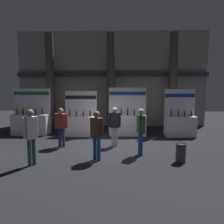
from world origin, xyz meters
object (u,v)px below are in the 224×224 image
exhibitor_booth_0 (31,123)px  visitor_0 (141,128)px  exhibitor_booth_3 (180,124)px  visitor_5 (115,124)px  visitor_1 (61,124)px  trash_bin (181,153)px  visitor_4 (97,131)px  visitor_2 (31,132)px  exhibitor_booth_1 (80,124)px  exhibitor_booth_2 (127,123)px

exhibitor_booth_0 → visitor_0: size_ratio=1.37×
exhibitor_booth_0 → exhibitor_booth_3: bearing=-0.7°
visitor_0 → visitor_5: (-0.96, 1.14, -0.05)m
visitor_1 → visitor_5: 2.18m
visitor_5 → trash_bin: bearing=128.9°
trash_bin → visitor_5: visitor_5 is taller
visitor_4 → visitor_1: bearing=-15.2°
visitor_2 → visitor_4: 2.08m
exhibitor_booth_1 → visitor_0: exhibitor_booth_1 is taller
visitor_5 → exhibitor_booth_3: bearing=-161.3°
exhibitor_booth_2 → trash_bin: exhibitor_booth_2 is taller
visitor_1 → visitor_4: bearing=-26.0°
exhibitor_booth_2 → visitor_4: bearing=-107.0°
visitor_1 → visitor_4: visitor_4 is taller
exhibitor_booth_2 → visitor_0: exhibitor_booth_2 is taller
exhibitor_booth_0 → exhibitor_booth_3: exhibitor_booth_0 is taller
trash_bin → exhibitor_booth_0: bearing=149.9°
exhibitor_booth_3 → visitor_1: exhibitor_booth_3 is taller
exhibitor_booth_2 → visitor_1: exhibitor_booth_2 is taller
exhibitor_booth_1 → visitor_2: 4.25m
visitor_4 → trash_bin: bearing=-153.3°
visitor_5 → exhibitor_booth_2: bearing=-118.0°
exhibitor_booth_3 → visitor_1: size_ratio=1.44×
trash_bin → visitor_4: size_ratio=0.37×
visitor_2 → visitor_4: visitor_2 is taller
visitor_0 → visitor_4: (-1.52, -0.60, -0.00)m
exhibitor_booth_2 → visitor_1: size_ratio=1.49×
exhibitor_booth_1 → visitor_2: size_ratio=1.23×
trash_bin → visitor_1: (-4.39, 1.65, 0.64)m
visitor_4 → visitor_0: bearing=-129.9°
visitor_0 → exhibitor_booth_3: bearing=-47.3°
visitor_5 → visitor_0: bearing=118.7°
exhibitor_booth_3 → visitor_1: bearing=-159.1°
visitor_2 → visitor_5: visitor_2 is taller
exhibitor_booth_0 → trash_bin: (6.54, -3.79, -0.30)m
exhibitor_booth_3 → visitor_4: (-3.75, -3.60, 0.40)m
visitor_1 → visitor_4: (1.61, -1.55, 0.04)m
exhibitor_booth_0 → exhibitor_booth_1: (2.55, -0.10, -0.03)m
exhibitor_booth_0 → exhibitor_booth_2: 4.92m
exhibitor_booth_1 → exhibitor_booth_3: bearing=0.0°
visitor_4 → visitor_5: (0.56, 1.73, -0.05)m
visitor_5 → exhibitor_booth_0: bearing=-36.0°
exhibitor_booth_3 → visitor_2: bearing=-144.2°
exhibitor_booth_0 → visitor_5: exhibitor_booth_0 is taller
visitor_0 → visitor_1: size_ratio=1.06×
visitor_4 → visitor_5: visitor_4 is taller
exhibitor_booth_2 → visitor_4: size_ratio=1.42×
exhibitor_booth_0 → visitor_5: (4.32, -1.96, 0.34)m
visitor_1 → visitor_5: bearing=22.7°
visitor_0 → visitor_1: (-3.13, 0.95, -0.04)m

